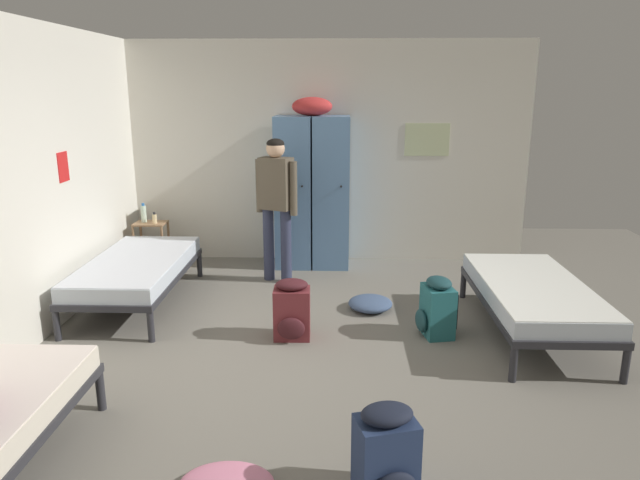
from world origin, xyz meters
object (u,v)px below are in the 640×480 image
(locker_bank, at_px, (312,189))
(bed_right, at_px, (533,294))
(clothes_pile_denim, at_px, (370,303))
(shelf_unit, at_px, (152,240))
(person_traveler, at_px, (276,197))
(bed_left_rear, at_px, (137,269))
(backpack_navy, at_px, (386,455))
(water_bottle, at_px, (144,214))
(backpack_maroon, at_px, (292,311))
(lotion_bottle, at_px, (155,218))
(backpack_teal, at_px, (437,308))

(locker_bank, bearing_deg, bed_right, -44.66)
(locker_bank, xyz_separation_m, clothes_pile_denim, (0.65, -1.52, -0.90))
(bed_right, bearing_deg, shelf_unit, 155.03)
(person_traveler, bearing_deg, bed_left_rear, -149.75)
(backpack_navy, bearing_deg, bed_left_rear, 129.10)
(locker_bank, bearing_deg, shelf_unit, -175.42)
(bed_left_rear, xyz_separation_m, clothes_pile_denim, (2.39, -0.09, -0.31))
(backpack_navy, bearing_deg, water_bottle, 122.59)
(backpack_navy, bearing_deg, locker_bank, 97.81)
(bed_right, bearing_deg, water_bottle, 155.22)
(water_bottle, bearing_deg, bed_left_rear, -75.70)
(clothes_pile_denim, bearing_deg, locker_bank, 113.15)
(shelf_unit, height_order, backpack_maroon, shelf_unit)
(backpack_maroon, relative_size, clothes_pile_denim, 1.23)
(bed_left_rear, xyz_separation_m, lotion_bottle, (-0.18, 1.23, 0.25))
(water_bottle, bearing_deg, backpack_navy, -57.41)
(locker_bank, height_order, shelf_unit, locker_bank)
(locker_bank, bearing_deg, backpack_maroon, -92.18)
(shelf_unit, xyz_separation_m, water_bottle, (-0.08, 0.02, 0.33))
(locker_bank, relative_size, backpack_maroon, 3.76)
(person_traveler, distance_m, water_bottle, 1.79)
(backpack_maroon, bearing_deg, lotion_bottle, 132.09)
(locker_bank, bearing_deg, person_traveler, -120.51)
(shelf_unit, distance_m, backpack_maroon, 2.82)
(person_traveler, bearing_deg, backpack_navy, -75.23)
(backpack_teal, relative_size, backpack_navy, 1.00)
(shelf_unit, xyz_separation_m, backpack_maroon, (1.91, -2.07, -0.09))
(water_bottle, relative_size, lotion_bottle, 1.71)
(person_traveler, bearing_deg, bed_right, -29.99)
(bed_right, xyz_separation_m, bed_left_rear, (-3.82, 0.62, 0.00))
(lotion_bottle, distance_m, backpack_navy, 4.82)
(bed_right, xyz_separation_m, person_traveler, (-2.46, 1.42, 0.61))
(lotion_bottle, bearing_deg, backpack_teal, -31.64)
(locker_bank, bearing_deg, lotion_bottle, -174.07)
(shelf_unit, height_order, water_bottle, water_bottle)
(backpack_teal, relative_size, backpack_maroon, 1.00)
(water_bottle, relative_size, backpack_maroon, 0.43)
(bed_right, height_order, person_traveler, person_traveler)
(bed_right, distance_m, person_traveler, 2.90)
(bed_left_rear, bearing_deg, bed_right, -9.24)
(lotion_bottle, bearing_deg, clothes_pile_denim, -27.25)
(locker_bank, relative_size, water_bottle, 8.71)
(locker_bank, distance_m, person_traveler, 0.74)
(locker_bank, distance_m, backpack_teal, 2.55)
(clothes_pile_denim, bearing_deg, water_bottle, 153.04)
(bed_left_rear, distance_m, backpack_maroon, 1.84)
(bed_left_rear, bearing_deg, clothes_pile_denim, -2.17)
(bed_right, bearing_deg, backpack_maroon, -175.34)
(lotion_bottle, bearing_deg, water_bottle, 158.20)
(bed_right, xyz_separation_m, backpack_teal, (-0.87, -0.07, -0.12))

